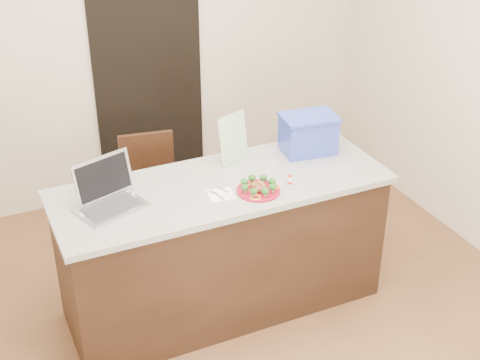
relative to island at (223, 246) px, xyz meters
name	(u,v)px	position (x,y,z in m)	size (l,w,h in m)	color
ground	(239,325)	(0.00, -0.25, -0.46)	(4.00, 4.00, 0.00)	brown
room_shell	(239,89)	(0.00, -0.25, 1.16)	(4.00, 4.00, 4.00)	white
doorway	(149,78)	(0.10, 1.73, 0.54)	(0.90, 0.02, 2.00)	black
island	(223,246)	(0.00, 0.00, 0.00)	(2.06, 0.76, 0.92)	black
plate	(258,190)	(0.16, -0.18, 0.47)	(0.26, 0.26, 0.02)	maroon
meatballs	(259,187)	(0.16, -0.18, 0.49)	(0.10, 0.10, 0.04)	brown
broccoli	(259,184)	(0.16, -0.18, 0.51)	(0.22, 0.22, 0.04)	#164813
pepper_rings	(258,189)	(0.16, -0.18, 0.48)	(0.22, 0.24, 0.01)	#FFA41A
napkin	(221,195)	(-0.06, -0.13, 0.46)	(0.15, 0.15, 0.01)	white
fork	(218,194)	(-0.08, -0.12, 0.47)	(0.04, 0.14, 0.00)	#B6B6BB
knife	(227,194)	(-0.03, -0.14, 0.47)	(0.04, 0.17, 0.01)	silver
yogurt_bottle	(290,181)	(0.37, -0.19, 0.49)	(0.03, 0.03, 0.07)	white
laptop	(107,193)	(-0.69, 0.05, 0.53)	(0.43, 0.40, 0.26)	#B1B1B6
leaflet	(233,138)	(0.19, 0.24, 0.62)	(0.23, 0.00, 0.32)	white
blue_box	(308,134)	(0.69, 0.17, 0.59)	(0.38, 0.30, 0.26)	#3143B2
chair	(153,186)	(-0.18, 0.86, 0.04)	(0.45, 0.45, 0.89)	#351C10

